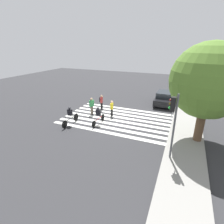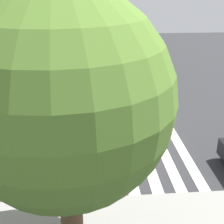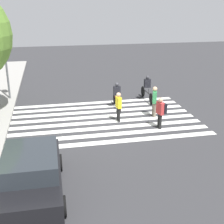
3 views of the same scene
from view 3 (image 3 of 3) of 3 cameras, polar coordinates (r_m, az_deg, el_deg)
The scene contains 9 objects.
ground_plane at distance 17.14m, azimuth -1.42°, elevation -1.29°, with size 60.00×60.00×0.00m, color #2D2D30.
crosswalk_stripes at distance 17.14m, azimuth -1.42°, elevation -1.28°, with size 6.33×10.00×0.01m.
traffic_light at distance 20.76m, azimuth -18.59°, elevation 9.86°, with size 0.60×0.50×4.21m.
pedestrian_adult_yellow_jacket at distance 16.56m, azimuth 1.20°, elevation 1.25°, with size 0.46×0.25×1.60m.
pedestrian_child_with_backpack at distance 17.37m, azimuth 7.77°, elevation 2.22°, with size 0.52×0.35×1.73m.
pedestrian_adult_blue_shirt at distance 15.78m, azimuth 8.93°, elevation 0.25°, with size 0.49×0.45×1.63m.
cyclist_mid_street at distance 18.66m, azimuth 0.89°, elevation 3.27°, with size 2.30×0.41×1.58m.
cyclist_far_lane at distance 20.23m, azimuth 6.44°, elevation 4.49°, with size 2.43×0.40×1.65m.
car_parked_dark_suv at distance 10.83m, azimuth -14.50°, elevation -10.75°, with size 4.43×2.10×1.52m.
Camera 3 is at (-15.75, 2.84, 6.16)m, focal length 50.00 mm.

